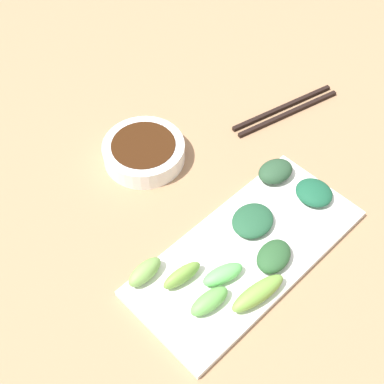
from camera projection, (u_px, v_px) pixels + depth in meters
name	position (u px, v px, depth m)	size (l,w,h in m)	color
tabletop	(206.00, 220.00, 0.89)	(2.10, 2.10, 0.02)	#967351
sauce_bowl	(144.00, 151.00, 0.94)	(0.15, 0.15, 0.04)	white
serving_plate	(247.00, 252.00, 0.83)	(0.17, 0.39, 0.01)	white
broccoli_stalk_0	(145.00, 272.00, 0.79)	(0.03, 0.06, 0.03)	#73A54D
broccoli_stalk_1	(223.00, 275.00, 0.79)	(0.03, 0.07, 0.02)	#5CBB5A
broccoli_leafy_2	(314.00, 193.00, 0.88)	(0.06, 0.06, 0.02)	#185135
broccoli_stalk_3	(182.00, 275.00, 0.78)	(0.02, 0.07, 0.03)	#6E9E3D
broccoli_leafy_4	(253.00, 221.00, 0.85)	(0.06, 0.07, 0.02)	#204F31
broccoli_leafy_5	(274.00, 256.00, 0.80)	(0.05, 0.06, 0.02)	#265029
broccoli_stalk_6	(209.00, 301.00, 0.76)	(0.03, 0.06, 0.03)	#5EAC4B
broccoli_stalk_7	(258.00, 293.00, 0.76)	(0.03, 0.09, 0.03)	#70A63F
broccoli_leafy_8	(275.00, 171.00, 0.91)	(0.05, 0.06, 0.03)	#26472D
chopsticks	(286.00, 111.00, 1.03)	(0.08, 0.23, 0.01)	black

